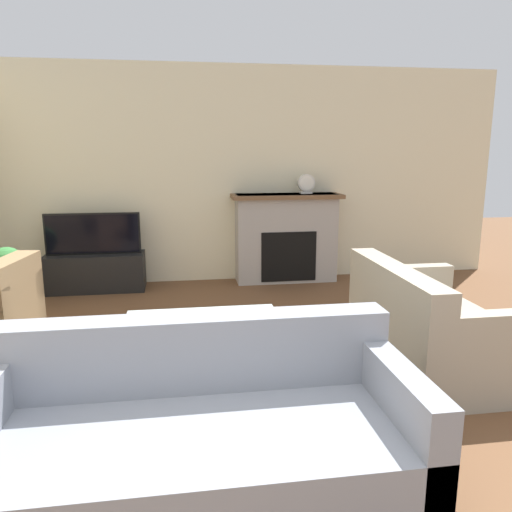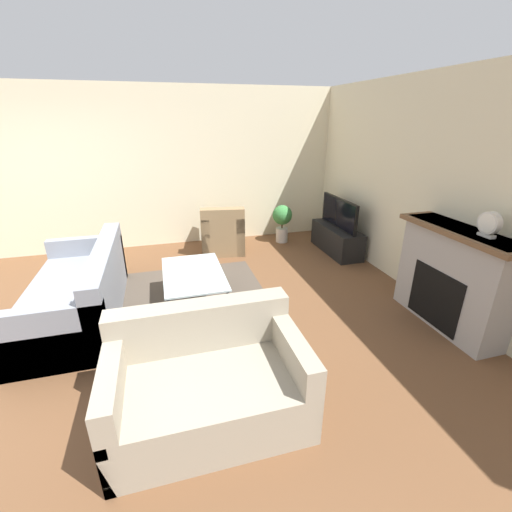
% 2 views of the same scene
% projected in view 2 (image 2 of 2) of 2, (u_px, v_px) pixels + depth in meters
% --- Properties ---
extents(wall_back, '(7.93, 0.06, 2.70)m').
position_uv_depth(wall_back, '(412.00, 186.00, 4.46)').
color(wall_back, beige).
rests_on(wall_back, ground_plane).
extents(wall_left, '(0.06, 8.02, 2.70)m').
position_uv_depth(wall_left, '(195.00, 168.00, 6.05)').
color(wall_left, beige).
rests_on(wall_left, ground_plane).
extents(area_rug, '(2.35, 1.91, 0.00)m').
position_uv_depth(area_rug, '(194.00, 304.00, 4.31)').
color(area_rug, '#4C4238').
rests_on(area_rug, ground_plane).
extents(fireplace, '(1.39, 0.43, 1.12)m').
position_uv_depth(fireplace, '(453.00, 276.00, 3.70)').
color(fireplace, '#9E9993').
rests_on(fireplace, ground_plane).
extents(tv_stand, '(1.16, 0.42, 0.45)m').
position_uv_depth(tv_stand, '(337.00, 239.00, 5.91)').
color(tv_stand, black).
rests_on(tv_stand, ground_plane).
extents(tv, '(1.10, 0.06, 0.49)m').
position_uv_depth(tv, '(339.00, 213.00, 5.74)').
color(tv, black).
rests_on(tv, tv_stand).
extents(couch_sectional, '(2.08, 0.95, 0.82)m').
position_uv_depth(couch_sectional, '(80.00, 294.00, 3.96)').
color(couch_sectional, gray).
rests_on(couch_sectional, ground_plane).
extents(couch_loveseat, '(0.92, 1.45, 0.82)m').
position_uv_depth(couch_loveseat, '(208.00, 383.00, 2.62)').
color(couch_loveseat, '#9E937F').
rests_on(couch_loveseat, ground_plane).
extents(armchair_by_window, '(0.87, 0.83, 0.82)m').
position_uv_depth(armchair_by_window, '(223.00, 234.00, 5.93)').
color(armchair_by_window, '#8C704C').
rests_on(armchair_by_window, ground_plane).
extents(coffee_table, '(1.15, 0.71, 0.44)m').
position_uv_depth(coffee_table, '(193.00, 275.00, 4.16)').
color(coffee_table, '#333338').
rests_on(coffee_table, ground_plane).
extents(potted_plant, '(0.36, 0.36, 0.70)m').
position_uv_depth(potted_plant, '(282.00, 219.00, 6.32)').
color(potted_plant, beige).
rests_on(potted_plant, ground_plane).
extents(mantel_clock, '(0.22, 0.07, 0.25)m').
position_uv_depth(mantel_clock, '(489.00, 224.00, 3.22)').
color(mantel_clock, beige).
rests_on(mantel_clock, fireplace).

